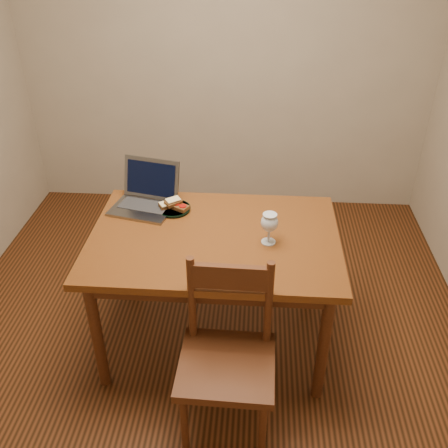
# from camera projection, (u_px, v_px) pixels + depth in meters

# --- Properties ---
(floor) EXTENTS (3.20, 3.20, 0.02)m
(floor) POSITION_uv_depth(u_px,v_px,m) (208.00, 328.00, 3.08)
(floor) COLOR black
(floor) RESTS_ON ground
(back_wall) EXTENTS (3.20, 0.02, 2.60)m
(back_wall) POSITION_uv_depth(u_px,v_px,m) (226.00, 46.00, 3.73)
(back_wall) COLOR gray
(back_wall) RESTS_ON floor
(front_wall) EXTENTS (3.20, 0.02, 2.60)m
(front_wall) POSITION_uv_depth(u_px,v_px,m) (118.00, 421.00, 1.02)
(front_wall) COLOR gray
(front_wall) RESTS_ON floor
(table) EXTENTS (1.30, 0.90, 0.74)m
(table) POSITION_uv_depth(u_px,v_px,m) (214.00, 249.00, 2.64)
(table) COLOR #4E220D
(table) RESTS_ON floor
(chair) EXTENTS (0.44, 0.42, 0.46)m
(chair) POSITION_uv_depth(u_px,v_px,m) (227.00, 353.00, 2.23)
(chair) COLOR #3D1C0C
(chair) RESTS_ON floor
(plate) EXTENTS (0.19, 0.19, 0.02)m
(plate) POSITION_uv_depth(u_px,v_px,m) (174.00, 209.00, 2.81)
(plate) COLOR black
(plate) RESTS_ON table
(sandwich_cheese) EXTENTS (0.11, 0.10, 0.03)m
(sandwich_cheese) POSITION_uv_depth(u_px,v_px,m) (168.00, 204.00, 2.81)
(sandwich_cheese) COLOR #381E0C
(sandwich_cheese) RESTS_ON plate
(sandwich_tomato) EXTENTS (0.12, 0.10, 0.03)m
(sandwich_tomato) POSITION_uv_depth(u_px,v_px,m) (180.00, 206.00, 2.79)
(sandwich_tomato) COLOR #381E0C
(sandwich_tomato) RESTS_ON plate
(sandwich_top) EXTENTS (0.10, 0.10, 0.03)m
(sandwich_top) POSITION_uv_depth(u_px,v_px,m) (173.00, 202.00, 2.79)
(sandwich_top) COLOR #381E0C
(sandwich_top) RESTS_ON plate
(milk_glass) EXTENTS (0.09, 0.09, 0.17)m
(milk_glass) POSITION_uv_depth(u_px,v_px,m) (269.00, 228.00, 2.50)
(milk_glass) COLOR white
(milk_glass) RESTS_ON table
(laptop) EXTENTS (0.40, 0.37, 0.24)m
(laptop) POSITION_uv_depth(u_px,v_px,m) (146.00, 194.00, 2.83)
(laptop) COLOR slate
(laptop) RESTS_ON table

